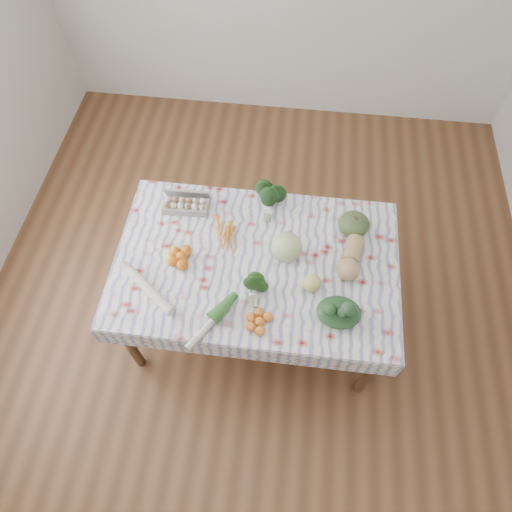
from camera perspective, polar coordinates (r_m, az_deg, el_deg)
ground at (r=3.34m, az=0.00°, el=-7.45°), size 4.50×4.50×0.00m
dining_table at (r=2.73m, az=0.00°, el=-1.57°), size 1.60×1.00×0.75m
tablecloth at (r=2.67m, az=0.00°, el=-0.73°), size 1.66×1.06×0.01m
egg_carton at (r=2.88m, az=-8.83°, el=6.19°), size 0.29×0.13×0.08m
carrot_bunch at (r=2.74m, az=-3.73°, el=2.50°), size 0.22×0.20×0.03m
kale_bunch at (r=2.82m, az=1.82°, el=6.86°), size 0.19×0.17×0.15m
kabocha_squash at (r=2.79m, az=12.12°, el=3.92°), size 0.23×0.23×0.12m
cabbage at (r=2.61m, az=3.87°, el=1.09°), size 0.21×0.21×0.18m
butternut_squash at (r=2.65m, az=11.84°, el=-0.20°), size 0.18×0.30×0.13m
orange_cluster at (r=2.67m, az=-9.33°, el=-0.13°), size 0.21×0.21×0.07m
broccoli at (r=2.52m, az=-0.17°, el=-4.01°), size 0.14×0.14×0.10m
mandarin_cluster at (r=2.46m, az=0.46°, el=-8.17°), size 0.24×0.24×0.06m
grapefruit at (r=2.55m, az=7.01°, el=-3.38°), size 0.14×0.14×0.10m
spinach_bag at (r=2.49m, az=10.32°, el=-6.94°), size 0.25×0.20×0.11m
daikon at (r=2.60m, az=-13.16°, el=-4.20°), size 0.34×0.28×0.06m
leek at (r=2.47m, az=-5.59°, el=-8.22°), size 0.24×0.34×0.04m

